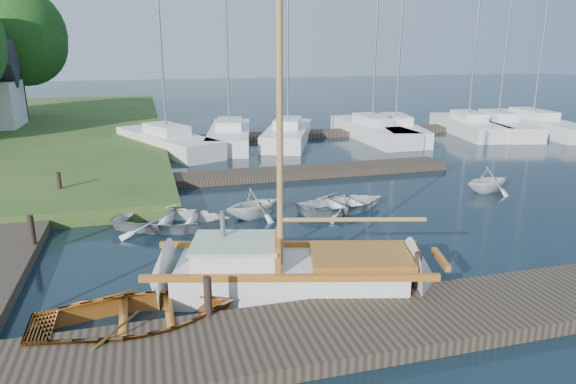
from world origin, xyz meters
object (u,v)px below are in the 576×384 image
object	(u,v)px
tender_d	(489,178)
mooring_post_4	(32,230)
sailboat	(297,276)
marina_boat_6	(498,125)
marina_boat_4	(395,128)
mooring_post_2	(418,270)
tender_b	(255,201)
marina_boat_3	(372,129)
marina_boat_5	(468,125)
tender_c	(343,201)
marina_boat_2	(288,133)
mooring_post_1	(208,296)
tree_7	(15,34)
mooring_post_5	(59,183)
marina_boat_0	(167,140)
dinghy	(136,312)
marina_boat_7	(532,122)
tender_a	(173,216)
marina_boat_1	(230,134)

from	to	relation	value
tender_d	mooring_post_4	bearing A→B (deg)	88.19
sailboat	marina_boat_6	world-z (taller)	marina_boat_6
marina_boat_4	mooring_post_2	bearing A→B (deg)	167.12
sailboat	tender_b	bearing A→B (deg)	103.22
marina_boat_3	marina_boat_5	xyz separation A→B (m)	(6.64, -0.02, 0.00)
marina_boat_3	marina_boat_5	world-z (taller)	marina_boat_3
tender_b	tender_c	xyz separation A→B (m)	(3.02, -0.08, -0.22)
marina_boat_2	marina_boat_5	bearing A→B (deg)	-67.84
marina_boat_2	marina_boat_6	xyz separation A→B (m)	(13.90, -0.35, -0.01)
mooring_post_1	tree_7	world-z (taller)	tree_7
mooring_post_4	mooring_post_5	bearing A→B (deg)	90.00
tender_c	marina_boat_0	distance (m)	13.35
mooring_post_5	dinghy	world-z (taller)	mooring_post_5
tender_c	dinghy	bearing A→B (deg)	123.72
tender_d	marina_boat_7	world-z (taller)	marina_boat_7
mooring_post_2	tender_c	size ratio (longest dim) A/B	0.26
marina_boat_3	sailboat	bearing A→B (deg)	151.15
marina_boat_4	marina_boat_5	bearing A→B (deg)	-75.20
mooring_post_5	tender_b	bearing A→B (deg)	-29.01
marina_boat_5	sailboat	bearing A→B (deg)	147.85
marina_boat_5	marina_boat_7	distance (m)	4.74
tender_a	marina_boat_0	distance (m)	12.57
marina_boat_2	tender_d	bearing A→B (deg)	-137.34
mooring_post_1	tree_7	distance (m)	32.79
tender_a	tender_b	world-z (taller)	tender_b
mooring_post_5	marina_boat_2	distance (m)	14.42
tender_a	marina_boat_4	world-z (taller)	marina_boat_4
marina_boat_5	marina_boat_4	bearing A→B (deg)	102.51
mooring_post_5	dinghy	xyz separation A→B (m)	(2.64, -9.70, -0.30)
mooring_post_5	tree_7	xyz separation A→B (m)	(-5.00, 21.05, 5.50)
marina_boat_3	marina_boat_4	xyz separation A→B (m)	(1.46, -0.19, -0.00)
marina_boat_4	marina_boat_6	size ratio (longest dim) A/B	1.24
marina_boat_7	dinghy	bearing A→B (deg)	133.75
marina_boat_2	marina_boat_1	bearing A→B (deg)	105.26
marina_boat_0	marina_boat_2	size ratio (longest dim) A/B	1.09
marina_boat_1	marina_boat_6	size ratio (longest dim) A/B	1.19
mooring_post_1	tender_d	bearing A→B (deg)	31.61
dinghy	tender_a	world-z (taller)	dinghy
mooring_post_2	dinghy	xyz separation A→B (m)	(-5.86, 0.30, -0.30)
sailboat	marina_boat_0	size ratio (longest dim) A/B	0.88
mooring_post_4	sailboat	world-z (taller)	sailboat
mooring_post_2	mooring_post_4	world-z (taller)	same
tender_c	marina_boat_6	distance (m)	20.00
mooring_post_4	tender_a	world-z (taller)	mooring_post_4
mooring_post_1	marina_boat_3	size ratio (longest dim) A/B	0.07
mooring_post_2	marina_boat_7	size ratio (longest dim) A/B	0.06
sailboat	marina_boat_0	bearing A→B (deg)	111.52
marina_boat_0	marina_boat_2	distance (m)	6.88
marina_boat_3	marina_boat_6	distance (m)	8.61
mooring_post_2	marina_boat_4	xyz separation A→B (m)	(9.25, 19.14, -0.12)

